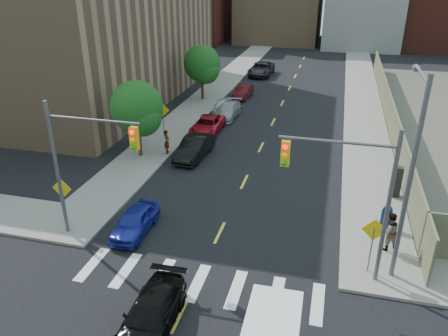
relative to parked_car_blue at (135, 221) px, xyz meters
The scene contains 26 objects.
sidewalk_nw 34.67m from the parked_car_blue, 95.88° to the left, with size 3.50×73.00×0.15m, color gray.
sidewalk_ne 36.50m from the parked_car_blue, 70.89° to the left, with size 3.50×73.00×0.15m, color gray.
fence_north 25.12m from the parked_car_blue, 56.67° to the left, with size 0.12×44.00×2.50m, color #606244.
building_nw 29.99m from the parked_car_blue, 127.75° to the left, with size 22.00×30.00×16.00m, color #8C6B4C.
bg_bldg_west 65.67m from the parked_car_blue, 105.78° to the left, with size 14.00×18.00×12.00m, color #592319.
bg_bldg_center 64.30m from the parked_car_blue, 79.04° to the left, with size 12.00×16.00×10.00m, color gray.
signal_nw 4.39m from the parked_car_blue, 150.40° to the right, with size 4.59×0.30×7.00m.
signal_ne 10.95m from the parked_car_blue, ahead, with size 4.59×0.30×7.00m.
streetlight_ne 13.22m from the parked_car_blue, ahead, with size 0.25×3.70×9.00m.
warn_sign_nw 3.88m from the parked_car_blue, behind, with size 1.06×0.06×2.83m.
warn_sign_ne 11.49m from the parked_car_blue, ahead, with size 1.06×0.06×2.83m.
warn_sign_midwest 13.54m from the parked_car_blue, 105.49° to the left, with size 1.06×0.06×2.83m.
tree_west_near 10.20m from the parked_car_blue, 112.84° to the left, with size 3.66×3.64×5.52m.
tree_west_far 24.50m from the parked_car_blue, 98.99° to the left, with size 3.66×3.64×5.52m.
parked_car_blue is the anchor object (origin of this frame).
parked_car_black 9.90m from the parked_car_blue, 90.35° to the left, with size 1.58×4.54×1.50m, color black.
parked_car_red 14.97m from the parked_car_blue, 92.30° to the left, with size 2.15×4.66×1.29m, color #A6101E.
parked_car_silver 19.25m from the parked_car_blue, 90.00° to the left, with size 1.81×4.45×1.29m, color #929398.
parked_car_white 20.47m from the parked_car_blue, 92.24° to the left, with size 1.46×3.64×1.24m, color silver.
parked_car_maroon 25.86m from the parked_car_blue, 90.00° to the left, with size 1.34×3.84×1.27m, color #440D10.
parked_car_grey 36.36m from the parked_car_blue, 90.00° to the left, with size 2.62×5.69×1.58m, color black.
black_sedan 6.81m from the parked_car_blue, 60.05° to the right, with size 1.81×4.45×1.29m, color black.
mailbox 12.87m from the parked_car_blue, 15.46° to the left, with size 0.58×0.49×1.24m.
payphone 14.98m from the parked_car_blue, 28.52° to the left, with size 0.55×0.45×1.85m, color black.
pedestrian_west 10.08m from the parked_car_blue, 102.03° to the left, with size 0.63×0.41×1.72m, color gray.
pedestrian_east 12.42m from the parked_car_blue, ahead, with size 0.95×0.74×1.94m, color gray.
Camera 1 is at (4.97, -10.23, 12.47)m, focal length 35.00 mm.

